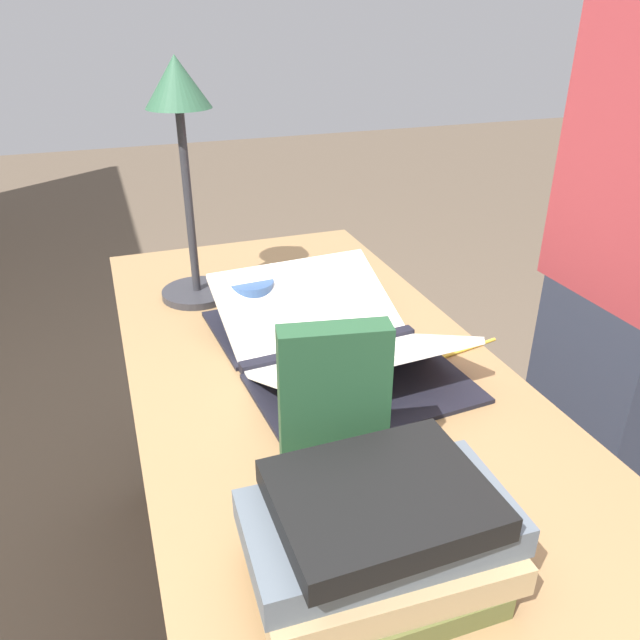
% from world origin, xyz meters
% --- Properties ---
extents(ground_plane, '(12.00, 12.00, 0.00)m').
position_xyz_m(ground_plane, '(0.00, 0.00, 0.00)').
color(ground_plane, brown).
extents(reading_desk, '(1.36, 0.66, 0.77)m').
position_xyz_m(reading_desk, '(0.00, 0.00, 0.66)').
color(reading_desk, '#937047').
rests_on(reading_desk, ground_plane).
extents(open_book, '(0.54, 0.40, 0.11)m').
position_xyz_m(open_book, '(0.02, -0.04, 0.80)').
color(open_book, black).
rests_on(open_book, reading_desk).
extents(book_stack_tall, '(0.20, 0.30, 0.14)m').
position_xyz_m(book_stack_tall, '(-0.49, 0.09, 0.84)').
color(book_stack_tall, brown).
rests_on(book_stack_tall, reading_desk).
extents(book_standing_upright, '(0.06, 0.15, 0.25)m').
position_xyz_m(book_standing_upright, '(-0.33, 0.08, 0.89)').
color(book_standing_upright, '#234C2D').
rests_on(book_standing_upright, reading_desk).
extents(reading_lamp, '(0.16, 0.16, 0.51)m').
position_xyz_m(reading_lamp, '(0.36, 0.15, 1.13)').
color(reading_lamp, '#2D2D33').
rests_on(reading_lamp, reading_desk).
extents(coffee_mug, '(0.09, 0.12, 0.09)m').
position_xyz_m(coffee_mug, '(0.20, 0.07, 0.82)').
color(coffee_mug, '#335184').
rests_on(coffee_mug, reading_desk).
extents(pencil, '(0.04, 0.15, 0.01)m').
position_xyz_m(pencil, '(-0.06, -0.29, 0.77)').
color(pencil, gold).
rests_on(pencil, reading_desk).
extents(person_reader, '(0.36, 0.22, 1.71)m').
position_xyz_m(person_reader, '(-0.05, -0.69, 0.85)').
color(person_reader, '#2D3342').
rests_on(person_reader, ground_plane).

